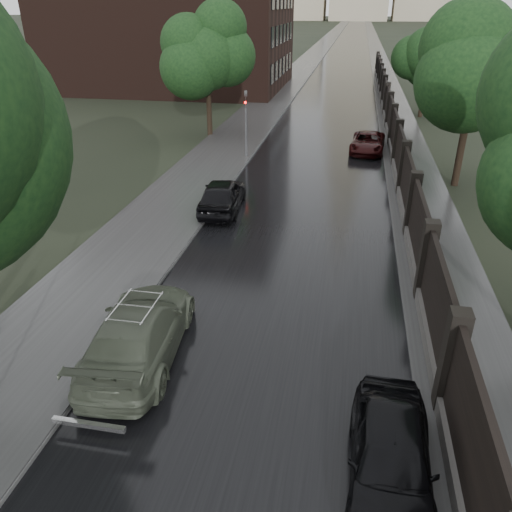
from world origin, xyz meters
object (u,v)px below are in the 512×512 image
object	(u,v)px
tree_right_c	(429,54)
volga_sedan	(139,332)
tree_left_far	(207,58)
car_right_far	(368,143)
hatchback_left	(222,195)
car_right_near	(391,456)
traffic_light	(246,119)
tree_right_b	(473,87)

from	to	relation	value
tree_right_c	volga_sedan	xyz separation A→B (m)	(-10.63, -34.48, -4.18)
tree_right_c	volga_sedan	distance (m)	36.33
tree_left_far	car_right_far	world-z (taller)	tree_left_far
hatchback_left	car_right_near	distance (m)	15.25
volga_sedan	car_right_near	size ratio (longest dim) A/B	1.30
car_right_near	volga_sedan	bearing A→B (deg)	157.31
traffic_light	hatchback_left	size ratio (longest dim) A/B	0.92
tree_right_c	traffic_light	distance (m)	19.26
car_right_far	hatchback_left	bearing A→B (deg)	-115.60
tree_right_c	hatchback_left	xyz separation A→B (m)	(-11.10, -23.70, -4.21)
traffic_light	volga_sedan	distance (m)	19.58
tree_right_b	traffic_light	bearing A→B (deg)	165.76
car_right_near	car_right_far	distance (m)	25.12
traffic_light	car_right_far	xyz separation A→B (m)	(7.32, 2.79, -1.79)
traffic_light	car_right_near	distance (m)	23.63
hatchback_left	car_right_far	bearing A→B (deg)	-123.82
tree_left_far	tree_right_c	bearing A→B (deg)	32.83
tree_left_far	car_right_far	bearing A→B (deg)	-11.35
tree_left_far	car_right_near	distance (m)	29.90
tree_left_far	tree_right_b	size ratio (longest dim) A/B	1.05
tree_left_far	hatchback_left	xyz separation A→B (m)	(4.40, -13.70, -4.50)
hatchback_left	car_right_far	xyz separation A→B (m)	(6.62, 11.49, -0.13)
tree_right_b	hatchback_left	bearing A→B (deg)	-152.82
tree_right_c	car_right_near	size ratio (longest dim) A/B	1.72
traffic_light	hatchback_left	xyz separation A→B (m)	(0.70, -8.69, -1.66)
volga_sedan	car_right_far	bearing A→B (deg)	-111.02
tree_left_far	volga_sedan	bearing A→B (deg)	-78.76
tree_left_far	volga_sedan	world-z (taller)	tree_left_far
tree_left_far	traffic_light	bearing A→B (deg)	-53.53
tree_right_c	car_right_far	world-z (taller)	tree_right_c
traffic_light	hatchback_left	bearing A→B (deg)	-85.40
tree_right_c	car_right_near	xyz separation A→B (m)	(-4.25, -37.33, -4.26)
tree_right_c	traffic_light	xyz separation A→B (m)	(-11.80, -15.01, -2.55)
tree_left_far	tree_right_c	size ratio (longest dim) A/B	1.05
car_right_near	car_right_far	size ratio (longest dim) A/B	0.93
volga_sedan	tree_left_far	bearing A→B (deg)	-84.32
volga_sedan	tree_right_c	bearing A→B (deg)	-112.70
tree_left_far	tree_right_b	world-z (taller)	tree_left_far
tree_right_c	volga_sedan	bearing A→B (deg)	-107.14
traffic_light	tree_left_far	bearing A→B (deg)	126.47
tree_right_b	tree_right_c	world-z (taller)	same
volga_sedan	hatchback_left	world-z (taller)	volga_sedan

